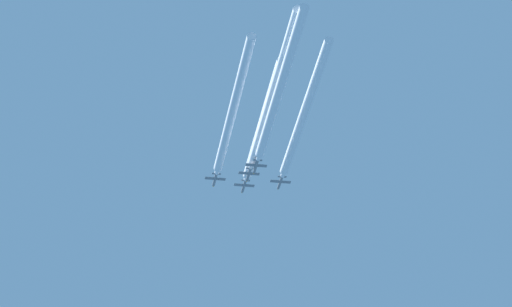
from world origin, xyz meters
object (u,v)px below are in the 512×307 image
(jet_right_wingman, at_px, (280,182))
(jet_slot, at_px, (249,174))
(jet_lead, at_px, (244,186))
(jet_high_trail, at_px, (256,166))
(jet_left_wingman, at_px, (215,179))

(jet_right_wingman, height_order, jet_slot, jet_right_wingman)
(jet_lead, distance_m, jet_high_trail, 26.43)
(jet_lead, relative_size, jet_right_wingman, 1.00)
(jet_slot, bearing_deg, jet_left_wingman, 141.22)
(jet_lead, xyz_separation_m, jet_right_wingman, (11.92, -7.80, -1.80))
(jet_lead, bearing_deg, jet_high_trail, -88.90)
(jet_high_trail, bearing_deg, jet_right_wingman, 57.45)
(jet_right_wingman, height_order, jet_high_trail, jet_right_wingman)
(jet_lead, height_order, jet_right_wingman, jet_lead)
(jet_lead, bearing_deg, jet_left_wingman, -148.38)
(jet_lead, distance_m, jet_left_wingman, 13.50)
(jet_slot, xyz_separation_m, jet_high_trail, (1.02, -10.00, -2.31))
(jet_lead, relative_size, jet_high_trail, 1.00)
(jet_right_wingman, xyz_separation_m, jet_slot, (-12.44, -7.90, -2.06))
(jet_lead, xyz_separation_m, jet_high_trail, (0.50, -25.69, -6.16))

